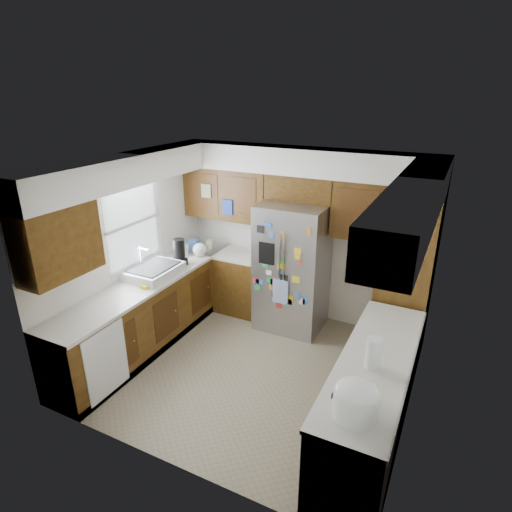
# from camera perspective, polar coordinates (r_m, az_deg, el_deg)

# --- Properties ---
(floor) EXTENTS (3.60, 3.60, 0.00)m
(floor) POSITION_cam_1_polar(r_m,az_deg,el_deg) (5.43, -0.37, -14.85)
(floor) COLOR gray
(floor) RESTS_ON ground
(room_shell) EXTENTS (3.64, 3.24, 2.52)m
(room_shell) POSITION_cam_1_polar(r_m,az_deg,el_deg) (4.94, 0.39, 5.10)
(room_shell) COLOR white
(room_shell) RESTS_ON ground
(left_counter_run) EXTENTS (1.36, 3.20, 0.92)m
(left_counter_run) POSITION_cam_1_polar(r_m,az_deg,el_deg) (5.86, -12.33, -7.46)
(left_counter_run) COLOR #3C240B
(left_counter_run) RESTS_ON ground
(right_counter_run) EXTENTS (0.63, 2.25, 0.92)m
(right_counter_run) POSITION_cam_1_polar(r_m,az_deg,el_deg) (4.45, 15.07, -18.40)
(right_counter_run) COLOR #3C240B
(right_counter_run) RESTS_ON ground
(pantry) EXTENTS (0.60, 0.90, 2.15)m
(pantry) POSITION_cam_1_polar(r_m,az_deg,el_deg) (5.50, 19.35, -2.70)
(pantry) COLOR #3C240B
(pantry) RESTS_ON ground
(fridge) EXTENTS (0.90, 0.79, 1.80)m
(fridge) POSITION_cam_1_polar(r_m,az_deg,el_deg) (5.94, 4.85, -1.51)
(fridge) COLOR gray
(fridge) RESTS_ON ground
(bridge_cabinet) EXTENTS (0.96, 0.34, 0.35)m
(bridge_cabinet) POSITION_cam_1_polar(r_m,az_deg,el_deg) (5.81, 6.03, 9.08)
(bridge_cabinet) COLOR #3C240B
(bridge_cabinet) RESTS_ON fridge
(fridge_top_items) EXTENTS (0.74, 0.32, 0.26)m
(fridge_top_items) POSITION_cam_1_polar(r_m,az_deg,el_deg) (5.73, 5.83, 11.98)
(fridge_top_items) COLOR blue
(fridge_top_items) RESTS_ON bridge_cabinet
(sink_assembly) EXTENTS (0.52, 0.74, 0.37)m
(sink_assembly) POSITION_cam_1_polar(r_m,az_deg,el_deg) (5.74, -13.43, -1.95)
(sink_assembly) COLOR white
(sink_assembly) RESTS_ON left_counter_run
(left_counter_clutter) EXTENTS (0.38, 0.96, 0.38)m
(left_counter_clutter) POSITION_cam_1_polar(r_m,az_deg,el_deg) (6.19, -8.93, 0.76)
(left_counter_clutter) COLOR black
(left_counter_clutter) RESTS_ON left_counter_run
(rice_cooker) EXTENTS (0.35, 0.34, 0.30)m
(rice_cooker) POSITION_cam_1_polar(r_m,az_deg,el_deg) (3.42, 13.16, -18.07)
(rice_cooker) COLOR white
(rice_cooker) RESTS_ON right_counter_run
(paper_towel) EXTENTS (0.13, 0.13, 0.29)m
(paper_towel) POSITION_cam_1_polar(r_m,az_deg,el_deg) (3.96, 15.36, -12.40)
(paper_towel) COLOR white
(paper_towel) RESTS_ON right_counter_run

